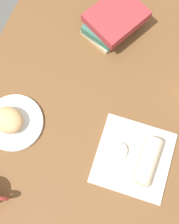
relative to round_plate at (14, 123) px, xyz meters
The scene contains 7 objects.
dining_table 30.11cm from the round_plate, 58.36° to the right, with size 110.00×90.00×4.00cm, color brown.
round_plate is the anchor object (origin of this frame).
scone_pastry 3.89cm from the round_plate, 117.29° to the left, with size 9.95×8.89×6.15cm, color #DFB378.
square_plate 41.29cm from the round_plate, 85.11° to the right, with size 23.71×23.71×1.60cm, color silver.
sauce_cup 36.05cm from the round_plate, 84.35° to the right, with size 5.48×5.48×2.33cm.
breakfast_wrap 45.70cm from the round_plate, 85.59° to the right, with size 5.80×5.80×14.89cm, color beige.
book_stack 50.20cm from the round_plate, 21.08° to the right, with size 25.61×22.53×9.28cm.
Camera 1 is at (-29.81, -7.33, 104.37)cm, focal length 49.06 mm.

